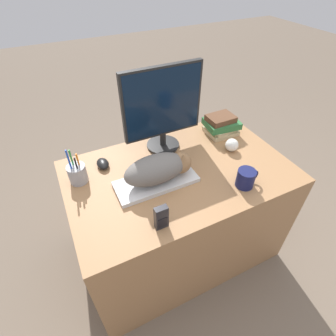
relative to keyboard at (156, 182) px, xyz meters
The scene contains 11 objects.
ground_plane 0.83m from the keyboard, 65.79° to the right, with size 12.00×12.00×0.00m, color #6B5B4C.
desk 0.41m from the keyboard, 13.05° to the left, with size 1.22×0.76×0.73m.
keyboard is the anchor object (origin of this frame).
cat 0.09m from the keyboard, ahead, with size 0.36×0.16×0.15m.
monitor 0.41m from the keyboard, 58.43° to the left, with size 0.46×0.20×0.49m.
computer_mouse 0.33m from the keyboard, 129.70° to the left, with size 0.06×0.10×0.04m.
coffee_mug 0.46m from the keyboard, 27.50° to the right, with size 0.12×0.09×0.10m.
pen_cup 0.40m from the keyboard, 151.28° to the left, with size 0.09×0.09×0.21m.
baseball 0.52m from the keyboard, ahead, with size 0.08×0.08×0.08m.
phone 0.27m from the keyboard, 109.11° to the right, with size 0.06×0.03×0.12m.
book_stack 0.62m from the keyboard, 23.60° to the left, with size 0.22×0.19×0.13m.
Camera 1 is at (-0.53, -0.55, 1.68)m, focal length 28.00 mm.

